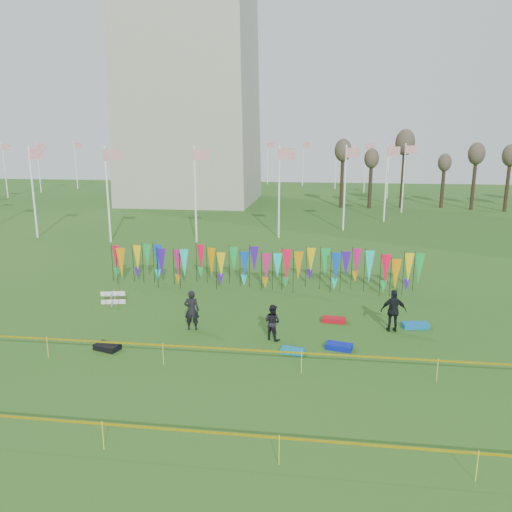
# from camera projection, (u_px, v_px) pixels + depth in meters

# --- Properties ---
(ground) EXTENTS (160.00, 160.00, 0.00)m
(ground) POSITION_uv_depth(u_px,v_px,m) (229.00, 345.00, 21.34)
(ground) COLOR #235417
(ground) RESTS_ON ground
(flagpole_ring) EXTENTS (57.40, 56.16, 8.00)m
(flagpole_ring) POSITION_uv_depth(u_px,v_px,m) (193.00, 172.00, 68.50)
(flagpole_ring) COLOR white
(flagpole_ring) RESTS_ON ground
(banner_row) EXTENTS (18.64, 0.64, 2.32)m
(banner_row) POSITION_uv_depth(u_px,v_px,m) (260.00, 264.00, 29.14)
(banner_row) COLOR black
(banner_row) RESTS_ON ground
(caution_tape_near) EXTENTS (26.00, 0.02, 0.90)m
(caution_tape_near) POSITION_uv_depth(u_px,v_px,m) (213.00, 349.00, 19.11)
(caution_tape_near) COLOR #FFDB05
(caution_tape_near) RESTS_ON ground
(caution_tape_far) EXTENTS (26.00, 0.02, 0.90)m
(caution_tape_far) POSITION_uv_depth(u_px,v_px,m) (169.00, 430.00, 13.80)
(caution_tape_far) COLOR #FFDB05
(caution_tape_far) RESTS_ON ground
(box_kite) EXTENTS (0.65, 0.65, 0.72)m
(box_kite) POSITION_uv_depth(u_px,v_px,m) (113.00, 298.00, 26.54)
(box_kite) COLOR red
(box_kite) RESTS_ON ground
(person_left) EXTENTS (0.74, 0.58, 1.89)m
(person_left) POSITION_uv_depth(u_px,v_px,m) (192.00, 310.00, 22.91)
(person_left) COLOR black
(person_left) RESTS_ON ground
(person_mid) EXTENTS (0.91, 0.79, 1.60)m
(person_mid) POSITION_uv_depth(u_px,v_px,m) (272.00, 322.00, 21.83)
(person_mid) COLOR black
(person_mid) RESTS_ON ground
(person_right) EXTENTS (1.20, 0.73, 1.98)m
(person_right) POSITION_uv_depth(u_px,v_px,m) (394.00, 311.00, 22.70)
(person_right) COLOR black
(person_right) RESTS_ON ground
(kite_bag_turquoise) EXTENTS (1.04, 0.66, 0.19)m
(kite_bag_turquoise) POSITION_uv_depth(u_px,v_px,m) (292.00, 351.00, 20.58)
(kite_bag_turquoise) COLOR #0B7FAA
(kite_bag_turquoise) RESTS_ON ground
(kite_bag_blue) EXTENTS (1.19, 0.80, 0.23)m
(kite_bag_blue) POSITION_uv_depth(u_px,v_px,m) (339.00, 346.00, 20.97)
(kite_bag_blue) COLOR #0A1AAE
(kite_bag_blue) RESTS_ON ground
(kite_bag_red) EXTENTS (1.19, 0.61, 0.21)m
(kite_bag_red) POSITION_uv_depth(u_px,v_px,m) (334.00, 320.00, 24.04)
(kite_bag_red) COLOR red
(kite_bag_red) RESTS_ON ground
(kite_bag_black) EXTENTS (1.17, 0.88, 0.24)m
(kite_bag_black) POSITION_uv_depth(u_px,v_px,m) (107.00, 347.00, 20.91)
(kite_bag_black) COLOR black
(kite_bag_black) RESTS_ON ground
(kite_bag_teal) EXTENTS (1.27, 0.74, 0.23)m
(kite_bag_teal) POSITION_uv_depth(u_px,v_px,m) (415.00, 325.00, 23.30)
(kite_bag_teal) COLOR #0D6FBD
(kite_bag_teal) RESTS_ON ground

